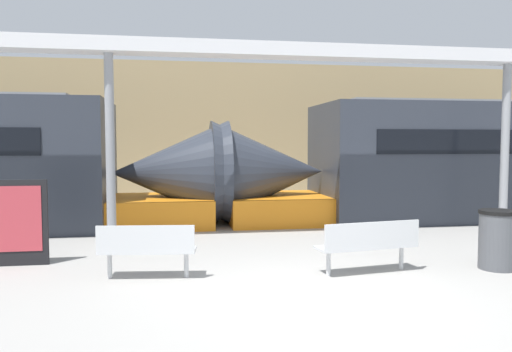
% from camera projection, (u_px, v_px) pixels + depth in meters
% --- Properties ---
extents(ground_plane, '(60.00, 60.00, 0.00)m').
position_uv_depth(ground_plane, '(322.00, 298.00, 6.65)').
color(ground_plane, '#9E9B96').
extents(station_wall, '(56.00, 0.20, 5.00)m').
position_uv_depth(station_wall, '(228.00, 131.00, 18.36)').
color(station_wall, tan).
rests_on(station_wall, ground_plane).
extents(train_left, '(15.15, 2.93, 3.20)m').
position_uv_depth(train_left, '(484.00, 163.00, 13.98)').
color(train_left, '#2D333D').
rests_on(train_left, ground_plane).
extents(bench_near, '(1.69, 0.69, 0.84)m').
position_uv_depth(bench_near, '(369.00, 242.00, 7.84)').
color(bench_near, silver).
rests_on(bench_near, ground_plane).
extents(bench_far, '(1.49, 0.60, 0.84)m').
position_uv_depth(bench_far, '(147.00, 247.00, 7.52)').
color(bench_far, silver).
rests_on(bench_far, ground_plane).
extents(trash_bin, '(0.60, 0.60, 0.97)m').
position_uv_depth(trash_bin, '(497.00, 239.00, 8.14)').
color(trash_bin, '#4C4F54').
rests_on(trash_bin, ground_plane).
extents(poster_board, '(1.22, 0.07, 1.45)m').
position_uv_depth(poster_board, '(10.00, 223.00, 8.32)').
color(poster_board, black).
rests_on(poster_board, ground_plane).
extents(support_column_near, '(0.18, 0.18, 3.83)m').
position_uv_depth(support_column_near, '(110.00, 150.00, 9.90)').
color(support_column_near, gray).
rests_on(support_column_near, ground_plane).
extents(support_column_far, '(0.18, 0.18, 3.83)m').
position_uv_depth(support_column_far, '(505.00, 150.00, 11.28)').
color(support_column_far, gray).
rests_on(support_column_far, ground_plane).
extents(canopy_beam, '(28.00, 0.60, 0.28)m').
position_uv_depth(canopy_beam, '(108.00, 46.00, 9.76)').
color(canopy_beam, silver).
rests_on(canopy_beam, support_column_near).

